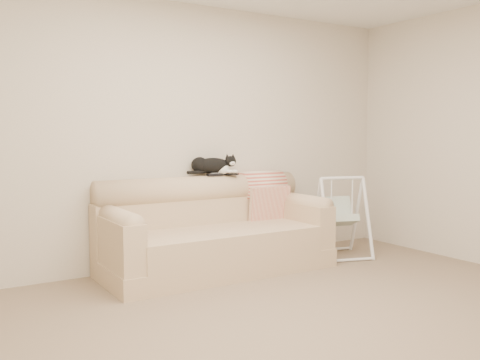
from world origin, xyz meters
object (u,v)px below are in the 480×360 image
(remote_b, at_px, (230,174))
(tuxedo_cat, at_px, (212,165))
(remote_a, at_px, (215,174))
(sofa, at_px, (214,234))
(baby_swing, at_px, (341,216))

(remote_b, relative_size, tuxedo_cat, 0.30)
(remote_a, distance_m, tuxedo_cat, 0.10)
(tuxedo_cat, bearing_deg, remote_b, -15.28)
(remote_a, bearing_deg, remote_b, -4.32)
(sofa, distance_m, remote_a, 0.62)
(remote_a, relative_size, remote_b, 1.14)
(sofa, height_order, remote_a, remote_a)
(remote_b, height_order, baby_swing, remote_b)
(sofa, bearing_deg, remote_a, 56.87)
(tuxedo_cat, height_order, baby_swing, tuxedo_cat)
(baby_swing, bearing_deg, remote_b, 159.94)
(sofa, relative_size, tuxedo_cat, 4.13)
(sofa, height_order, baby_swing, sofa)
(tuxedo_cat, relative_size, baby_swing, 0.61)
(remote_b, relative_size, baby_swing, 0.18)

